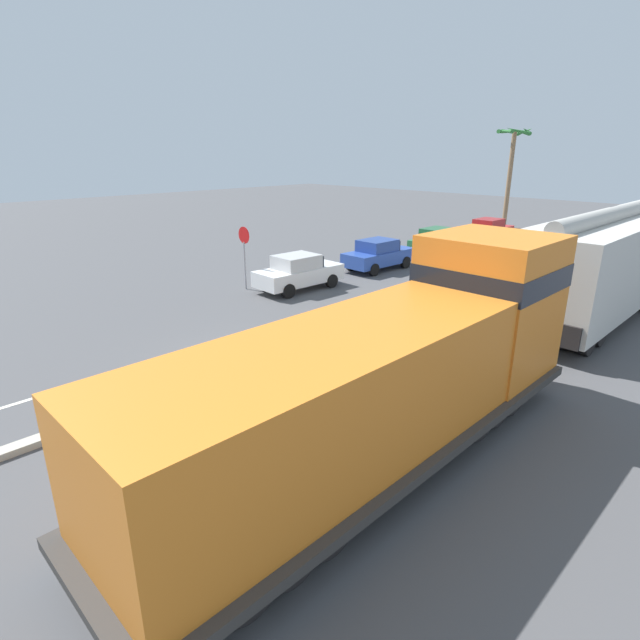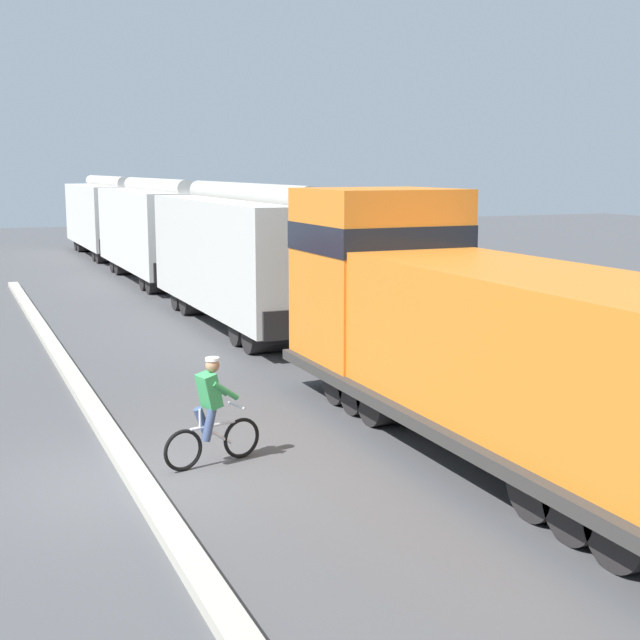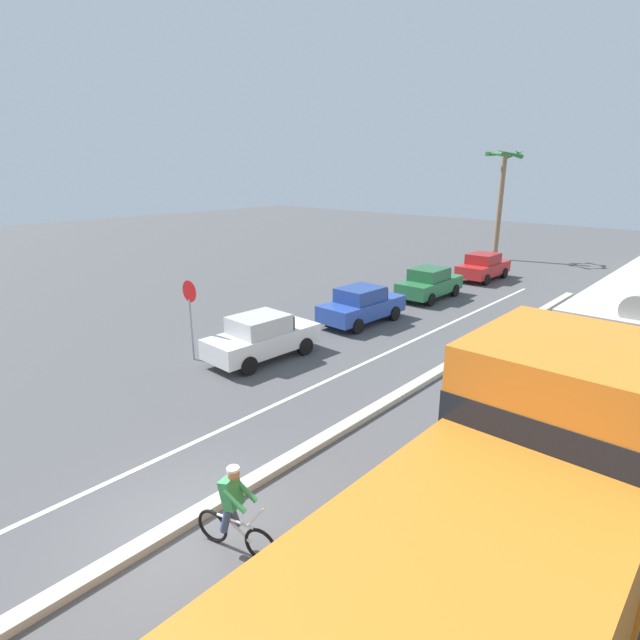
{
  "view_description": "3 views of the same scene",
  "coord_description": "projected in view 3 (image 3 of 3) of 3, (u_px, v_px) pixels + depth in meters",
  "views": [
    {
      "loc": [
        11.1,
        -8.21,
        6.13
      ],
      "look_at": [
        1.07,
        1.79,
        1.29
      ],
      "focal_mm": 28.0,
      "sensor_mm": 36.0,
      "label": 1
    },
    {
      "loc": [
        -2.4,
        -12.79,
        4.61
      ],
      "look_at": [
        4.03,
        2.43,
        1.77
      ],
      "focal_mm": 50.0,
      "sensor_mm": 36.0,
      "label": 2
    },
    {
      "loc": [
        7.26,
        -4.23,
        6.56
      ],
      "look_at": [
        -4.26,
        8.67,
        1.27
      ],
      "focal_mm": 28.0,
      "sensor_mm": 36.0,
      "label": 3
    }
  ],
  "objects": [
    {
      "name": "parked_car_white",
      "position": [
        262.0,
        337.0,
        17.68
      ],
      "size": [
        1.96,
        4.27,
        1.62
      ],
      "color": "silver",
      "rests_on": "ground"
    },
    {
      "name": "ground_plane",
      "position": [
        185.0,
        525.0,
        9.56
      ],
      "size": [
        120.0,
        120.0,
        0.0
      ],
      "primitive_type": "plane",
      "color": "#4C4C4F"
    },
    {
      "name": "lane_stripe",
      "position": [
        307.0,
        390.0,
        15.37
      ],
      "size": [
        0.14,
        36.0,
        0.01
      ],
      "primitive_type": "cube",
      "color": "silver",
      "rests_on": "ground"
    },
    {
      "name": "median_curb",
      "position": [
        370.0,
        412.0,
        13.82
      ],
      "size": [
        0.36,
        36.0,
        0.16
      ],
      "primitive_type": "cube",
      "color": "#B2AD9E",
      "rests_on": "ground"
    },
    {
      "name": "parked_car_blue",
      "position": [
        362.0,
        305.0,
        21.78
      ],
      "size": [
        1.94,
        4.25,
        1.62
      ],
      "color": "#28479E",
      "rests_on": "ground"
    },
    {
      "name": "palm_tree_near",
      "position": [
        503.0,
        180.0,
        35.73
      ],
      "size": [
        2.72,
        2.78,
        7.87
      ],
      "color": "#846647",
      "rests_on": "ground"
    },
    {
      "name": "cyclist",
      "position": [
        234.0,
        512.0,
        8.68
      ],
      "size": [
        1.67,
        0.58,
        1.71
      ],
      "color": "black",
      "rests_on": "ground"
    },
    {
      "name": "parked_car_red",
      "position": [
        483.0,
        266.0,
        30.29
      ],
      "size": [
        1.85,
        4.21,
        1.62
      ],
      "color": "red",
      "rests_on": "ground"
    },
    {
      "name": "stop_sign",
      "position": [
        190.0,
        305.0,
        17.23
      ],
      "size": [
        0.76,
        0.08,
        2.88
      ],
      "color": "gray",
      "rests_on": "ground"
    },
    {
      "name": "parked_car_green",
      "position": [
        430.0,
        283.0,
        25.91
      ],
      "size": [
        1.87,
        4.22,
        1.62
      ],
      "color": "#286B3D",
      "rests_on": "ground"
    }
  ]
}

